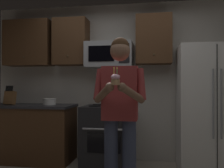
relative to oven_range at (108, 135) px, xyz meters
The scene contains 10 objects.
wall_back 0.94m from the oven_range, 69.02° to the left, with size 4.40×0.10×2.60m, color beige.
oven_range is the anchor object (origin of this frame).
microwave 1.26m from the oven_range, 89.98° to the left, with size 0.74×0.41×0.40m.
refrigerator 1.56m from the oven_range, ahead, with size 0.90×0.75×1.80m.
cabinet_row_upper 1.60m from the oven_range, 163.43° to the left, with size 2.78×0.36×0.76m.
counter_left 1.30m from the oven_range, behind, with size 1.44×0.66×0.92m.
knife_block 1.73m from the oven_range, behind, with size 0.16×0.15×0.32m.
bowl_large_white 1.11m from the oven_range, behind, with size 0.22×0.22×0.10m.
person 1.26m from the oven_range, 73.23° to the right, with size 0.60×0.48×1.76m.
cupcake 1.68m from the oven_range, 76.97° to the right, with size 0.09×0.09×0.17m.
Camera 1 is at (0.52, -2.38, 1.23)m, focal length 39.49 mm.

